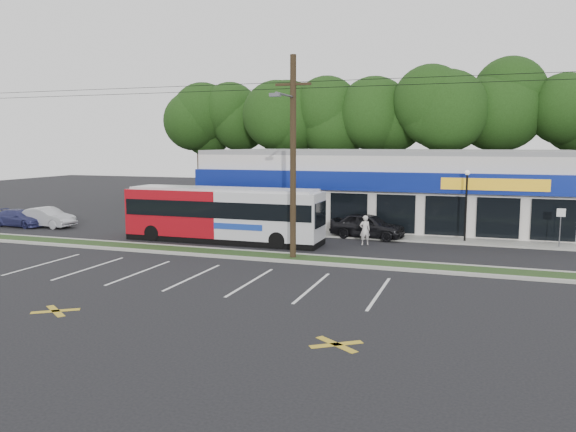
% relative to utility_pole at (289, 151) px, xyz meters
% --- Properties ---
extents(ground, '(120.00, 120.00, 0.00)m').
position_rel_utility_pole_xyz_m(ground, '(-2.83, -0.93, -5.41)').
color(ground, black).
rests_on(ground, ground).
extents(grass_strip, '(40.00, 1.60, 0.12)m').
position_rel_utility_pole_xyz_m(grass_strip, '(-2.83, 0.07, -5.35)').
color(grass_strip, '#1E3515').
rests_on(grass_strip, ground).
extents(curb_south, '(40.00, 0.25, 0.14)m').
position_rel_utility_pole_xyz_m(curb_south, '(-2.83, -0.78, -5.34)').
color(curb_south, '#9E9E93').
rests_on(curb_south, ground).
extents(curb_north, '(40.00, 0.25, 0.14)m').
position_rel_utility_pole_xyz_m(curb_north, '(-2.83, 0.92, -5.34)').
color(curb_north, '#9E9E93').
rests_on(curb_north, ground).
extents(sidewalk, '(32.00, 2.20, 0.10)m').
position_rel_utility_pole_xyz_m(sidewalk, '(2.17, 8.07, -5.36)').
color(sidewalk, '#9E9E93').
rests_on(sidewalk, ground).
extents(strip_mall, '(25.00, 12.55, 5.30)m').
position_rel_utility_pole_xyz_m(strip_mall, '(2.67, 14.99, -2.76)').
color(strip_mall, beige).
rests_on(strip_mall, ground).
extents(utility_pole, '(50.00, 2.77, 10.00)m').
position_rel_utility_pole_xyz_m(utility_pole, '(0.00, 0.00, 0.00)').
color(utility_pole, black).
rests_on(utility_pole, ground).
extents(lamp_post, '(0.30, 0.30, 4.25)m').
position_rel_utility_pole_xyz_m(lamp_post, '(8.17, 7.87, -2.74)').
color(lamp_post, black).
rests_on(lamp_post, ground).
extents(sign_post, '(0.45, 0.10, 2.23)m').
position_rel_utility_pole_xyz_m(sign_post, '(13.17, 7.65, -3.86)').
color(sign_post, '#59595E').
rests_on(sign_post, ground).
extents(tree_line, '(46.76, 6.76, 11.83)m').
position_rel_utility_pole_xyz_m(tree_line, '(1.17, 25.07, 3.00)').
color(tree_line, black).
rests_on(tree_line, ground).
extents(metrobus, '(11.89, 2.55, 3.19)m').
position_rel_utility_pole_xyz_m(metrobus, '(-5.33, 3.57, -3.72)').
color(metrobus, maroon).
rests_on(metrobus, ground).
extents(car_dark, '(4.78, 2.49, 1.55)m').
position_rel_utility_pole_xyz_m(car_dark, '(2.48, 7.57, -4.64)').
color(car_dark, black).
rests_on(car_dark, ground).
extents(car_silver, '(4.24, 1.76, 1.37)m').
position_rel_utility_pole_xyz_m(car_silver, '(-19.40, 4.86, -4.73)').
color(car_silver, '#ADAFB5').
rests_on(car_silver, ground).
extents(car_blue, '(4.21, 1.92, 1.19)m').
position_rel_utility_pole_xyz_m(car_blue, '(-21.48, 4.51, -4.82)').
color(car_blue, navy).
rests_on(car_blue, ground).
extents(pedestrian_a, '(0.74, 0.65, 1.70)m').
position_rel_utility_pole_xyz_m(pedestrian_a, '(2.77, 5.23, -4.56)').
color(pedestrian_a, silver).
rests_on(pedestrian_a, ground).
extents(pedestrian_b, '(0.74, 0.59, 1.49)m').
position_rel_utility_pole_xyz_m(pedestrian_b, '(-0.83, 7.15, -4.67)').
color(pedestrian_b, '#BBABA8').
rests_on(pedestrian_b, ground).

